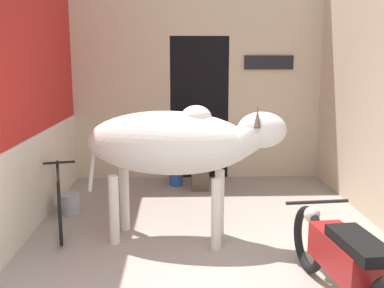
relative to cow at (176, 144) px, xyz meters
name	(u,v)px	position (x,y,z in m)	size (l,w,h in m)	color
wall_left_shopfront	(16,69)	(-1.78, 0.39, 0.79)	(0.25, 4.61, 3.90)	red
wall_back_with_doorway	(198,79)	(0.38, 2.96, 0.58)	(4.12, 0.93, 3.90)	beige
cow	(176,144)	(0.00, 0.00, 0.00)	(2.22, 1.03, 1.52)	silver
motorcycle_near	(344,261)	(1.32, -1.52, -0.66)	(0.58, 2.06, 0.75)	black
bicycle	(59,198)	(-1.40, 0.43, -0.73)	(0.57, 1.70, 0.72)	black
shopkeeper_seated	(200,145)	(0.37, 2.02, -0.41)	(0.38, 0.33, 1.29)	brown
plastic_stool	(176,170)	(0.00, 2.22, -0.84)	(0.31, 0.31, 0.47)	#2856B2
bucket	(70,204)	(-1.40, 0.92, -0.96)	(0.26, 0.26, 0.26)	#A8A8B2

